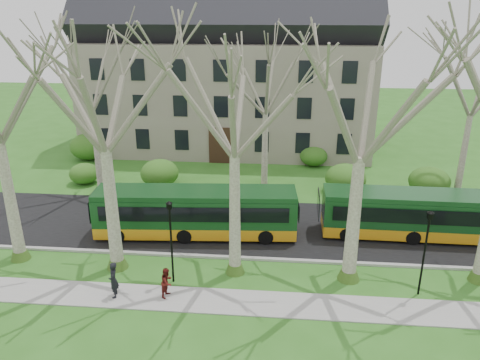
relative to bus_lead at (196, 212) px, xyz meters
The scene contains 13 objects.
ground 7.22m from the bus_lead, 35.60° to the right, with size 120.00×120.00×0.00m, color #2C631C.
sidewalk 8.87m from the bus_lead, 49.04° to the right, with size 70.00×2.00×0.06m, color gray.
road 6.09m from the bus_lead, 13.68° to the left, with size 80.00×8.00×0.06m, color black.
curb 6.47m from the bus_lead, 24.44° to the right, with size 80.00×0.25×0.14m, color #A5A39E.
building 20.94m from the bus_lead, 90.77° to the left, with size 26.50×12.20×16.00m.
tree_row_verge 8.79m from the bus_lead, 33.57° to the right, with size 49.00×7.00×14.00m.
tree_row_far 9.32m from the bus_lead, 57.46° to the left, with size 33.00×7.00×12.00m.
lamp_row 7.75m from the bus_lead, 41.68° to the right, with size 36.22×0.22×4.30m.
hedges 9.97m from the bus_lead, 83.85° to the left, with size 30.60×8.60×2.00m.
bus_lead is the anchor object (origin of this frame).
bus_follow 13.31m from the bus_lead, ahead, with size 11.42×2.38×2.85m, color #123F18, non-canonical shape.
pedestrian_a 7.26m from the bus_lead, 112.15° to the right, with size 0.65×0.43×1.79m, color black.
pedestrian_b 6.46m from the bus_lead, 92.13° to the right, with size 0.72×0.56×1.48m, color #561613.
Camera 1 is at (-0.80, -20.88, 13.07)m, focal length 35.00 mm.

